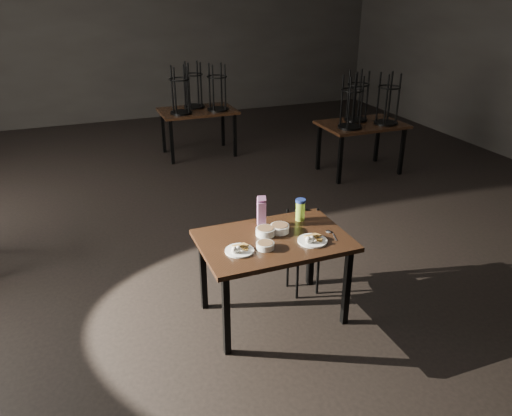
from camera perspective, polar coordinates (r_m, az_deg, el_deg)
name	(u,v)px	position (r m, az deg, el deg)	size (l,w,h in m)	color
room	(242,19)	(4.82, -1.63, 20.76)	(12.00, 12.04, 3.22)	black
main_table	(274,247)	(4.08, 2.04, -4.46)	(1.20, 0.80, 0.75)	black
plate_left	(239,249)	(3.84, -1.91, -4.74)	(0.22, 0.22, 0.07)	white
plate_right	(312,239)	(4.00, 6.46, -3.58)	(0.24, 0.24, 0.08)	white
bowl_near	(265,231)	(4.08, 1.07, -2.68)	(0.16, 0.16, 0.06)	white
bowl_far	(280,228)	(4.13, 2.74, -2.32)	(0.16, 0.16, 0.06)	white
bowl_big	(265,245)	(3.88, 1.06, -4.29)	(0.14, 0.14, 0.05)	white
juice_carton	(261,212)	(4.19, 0.63, -0.46)	(0.08, 0.08, 0.28)	#921A7C
water_bottle	(300,209)	(4.32, 5.09, -0.17)	(0.10, 0.10, 0.19)	#B4EA44
spoon	(330,232)	(4.17, 8.40, -2.77)	(0.05, 0.20, 0.01)	silver
bentwood_chair	(303,244)	(4.59, 5.37, -4.10)	(0.40, 0.40, 0.77)	black
bg_table_right	(363,122)	(7.52, 12.10, 9.63)	(1.20, 0.80, 1.48)	black
bg_table_far	(198,108)	(8.22, -6.70, 11.26)	(1.20, 0.80, 1.48)	black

